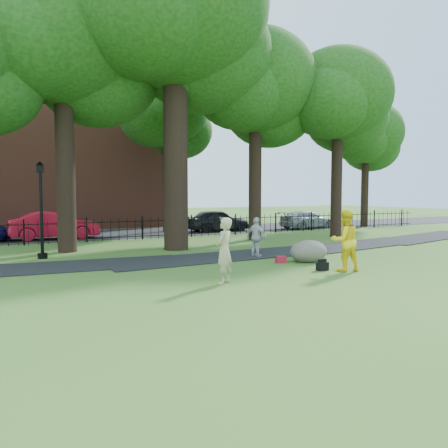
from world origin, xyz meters
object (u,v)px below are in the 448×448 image
man (345,241)px  woman (224,251)px  big_tree (177,22)px  red_sedan (54,225)px  boulder (309,250)px  lamppost (41,211)px

man → woman: bearing=10.4°
big_tree → red_sedan: bearing=121.6°
big_tree → red_sedan: size_ratio=3.04×
woman → man: (4.41, -0.15, 0.07)m
big_tree → red_sedan: 12.63m
woman → red_sedan: woman is taller
man → red_sedan: size_ratio=0.43×
boulder → lamppost: (-8.70, 5.55, 1.43)m
boulder → lamppost: bearing=147.4°
boulder → big_tree: bearing=116.6°
woman → red_sedan: (-2.66, 14.98, -0.16)m
big_tree → woman: (-1.78, -7.76, -9.21)m
big_tree → boulder: size_ratio=9.65×
big_tree → man: size_ratio=7.12×
big_tree → woman: size_ratio=7.68×
woman → lamppost: 8.61m
big_tree → lamppost: bearing=-178.0°
boulder → lamppost: size_ratio=0.39×
big_tree → boulder: big_tree is taller
man → red_sedan: 16.70m
lamppost → woman: bearing=-49.4°
boulder → red_sedan: bearing=119.4°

